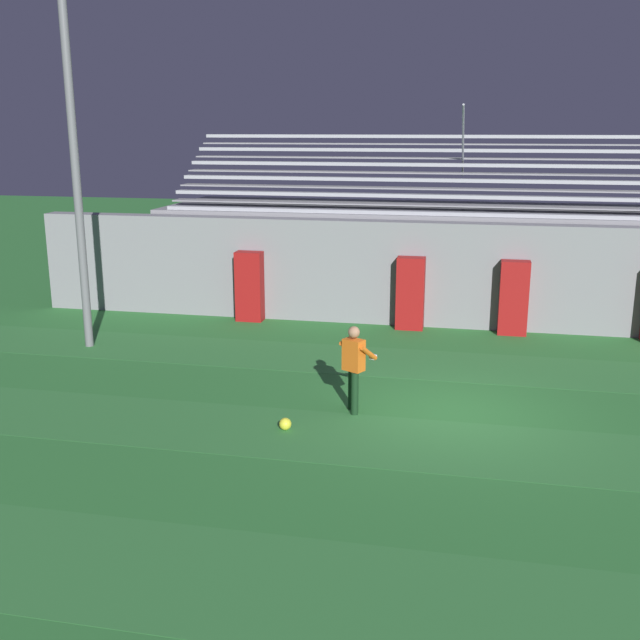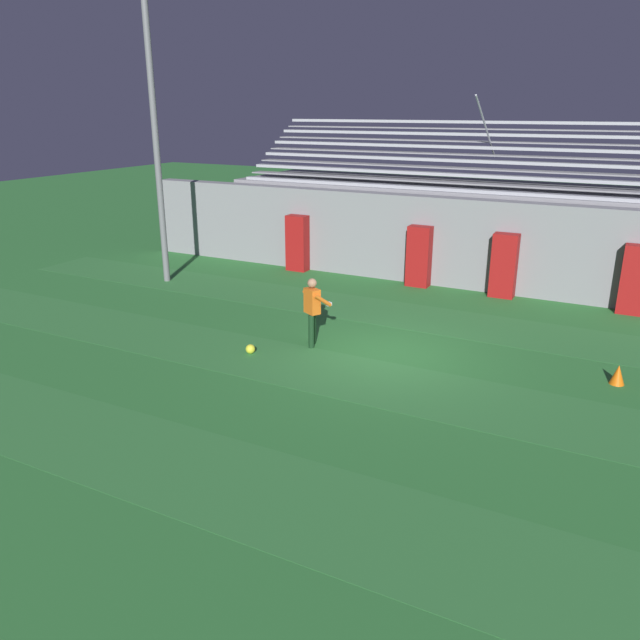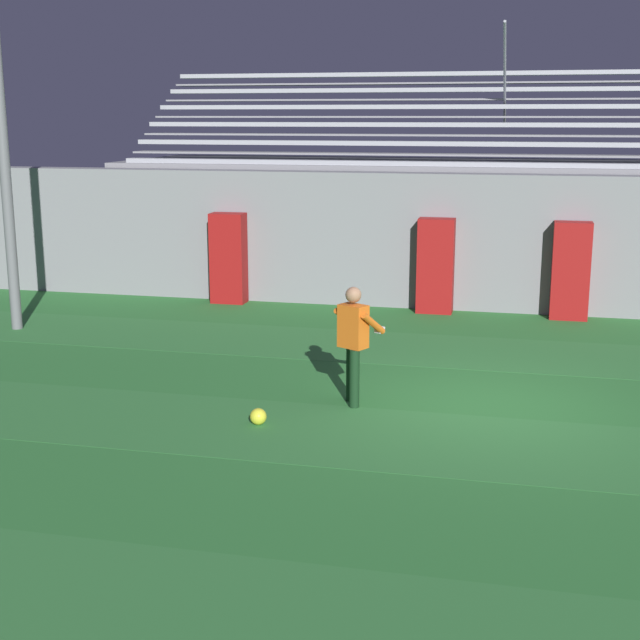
{
  "view_description": "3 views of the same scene",
  "coord_description": "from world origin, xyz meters",
  "views": [
    {
      "loc": [
        0.24,
        -13.45,
        5.22
      ],
      "look_at": [
        -2.52,
        -0.11,
        1.71
      ],
      "focal_mm": 42.0,
      "sensor_mm": 36.0,
      "label": 1
    },
    {
      "loc": [
        4.79,
        -12.68,
        5.44
      ],
      "look_at": [
        -1.52,
        -0.52,
        0.76
      ],
      "focal_mm": 35.0,
      "sensor_mm": 36.0,
      "label": 2
    },
    {
      "loc": [
        0.39,
        -12.02,
        3.94
      ],
      "look_at": [
        -2.07,
        -1.32,
        1.42
      ],
      "focal_mm": 50.0,
      "sensor_mm": 36.0,
      "label": 3
    }
  ],
  "objects": [
    {
      "name": "padding_pillar_gate_right",
      "position": [
        1.33,
        5.95,
        0.97
      ],
      "size": [
        0.73,
        0.44,
        1.93
      ],
      "primitive_type": "cube",
      "color": "maroon",
      "rests_on": "ground"
    },
    {
      "name": "bleacher_stand",
      "position": [
        -0.0,
        9.19,
        1.51
      ],
      "size": [
        18.0,
        4.75,
        5.83
      ],
      "color": "gray",
      "rests_on": "ground"
    },
    {
      "name": "padding_pillar_far_left",
      "position": [
        -5.76,
        5.95,
        0.97
      ],
      "size": [
        0.73,
        0.44,
        1.93
      ],
      "primitive_type": "cube",
      "color": "maroon",
      "rests_on": "ground"
    },
    {
      "name": "soccer_ball",
      "position": [
        -2.88,
        -1.43,
        0.11
      ],
      "size": [
        0.22,
        0.22,
        0.22
      ],
      "primitive_type": "sphere",
      "color": "yellow",
      "rests_on": "ground"
    },
    {
      "name": "turf_stripe_far",
      "position": [
        0.0,
        2.9,
        0.0
      ],
      "size": [
        28.0,
        2.22,
        0.01
      ],
      "primitive_type": "cube",
      "color": "#337A38",
      "rests_on": "ground"
    },
    {
      "name": "back_wall",
      "position": [
        0.0,
        6.5,
        1.4
      ],
      "size": [
        24.0,
        0.6,
        2.8
      ],
      "primitive_type": "cube",
      "color": "gray",
      "rests_on": "ground"
    },
    {
      "name": "turf_stripe_mid",
      "position": [
        0.0,
        -1.55,
        0.0
      ],
      "size": [
        28.0,
        2.22,
        0.01
      ],
      "primitive_type": "cube",
      "color": "#337A38",
      "rests_on": "ground"
    },
    {
      "name": "goalkeeper",
      "position": [
        -1.83,
        -0.29,
        0.95
      ],
      "size": [
        0.73,
        0.7,
        1.67
      ],
      "color": "#143319",
      "rests_on": "ground"
    },
    {
      "name": "ground_plane",
      "position": [
        0.0,
        0.0,
        0.0
      ],
      "size": [
        80.0,
        80.0,
        0.0
      ],
      "primitive_type": "plane",
      "color": "#2D7533"
    },
    {
      "name": "padding_pillar_gate_left",
      "position": [
        -1.33,
        5.95,
        0.97
      ],
      "size": [
        0.73,
        0.44,
        1.93
      ],
      "primitive_type": "cube",
      "color": "maroon",
      "rests_on": "ground"
    }
  ]
}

